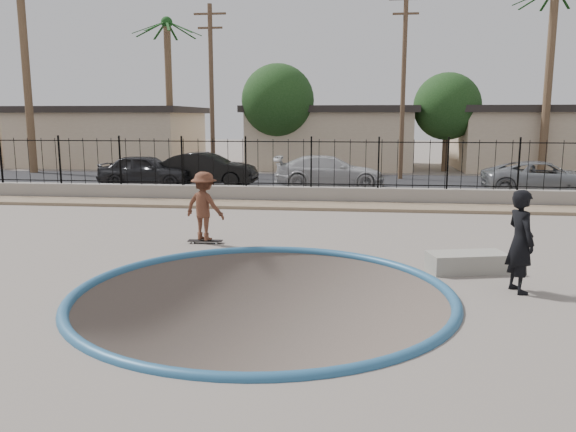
% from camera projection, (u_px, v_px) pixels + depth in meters
% --- Properties ---
extents(ground, '(120.00, 120.00, 2.20)m').
position_uv_depth(ground, '(314.00, 223.00, 23.17)').
color(ground, slate).
rests_on(ground, ground).
extents(bowl_pit, '(6.84, 6.84, 1.80)m').
position_uv_depth(bowl_pit, '(263.00, 294.00, 10.27)').
color(bowl_pit, '#453A35').
rests_on(bowl_pit, ground).
extents(coping_ring, '(7.04, 7.04, 0.20)m').
position_uv_depth(coping_ring, '(263.00, 294.00, 10.27)').
color(coping_ring, '#275880').
rests_on(coping_ring, ground).
extents(rock_strip, '(42.00, 1.60, 0.11)m').
position_uv_depth(rock_strip, '(309.00, 206.00, 20.23)').
color(rock_strip, '#988264').
rests_on(rock_strip, ground).
extents(retaining_wall, '(42.00, 0.45, 0.60)m').
position_uv_depth(retaining_wall, '(311.00, 195.00, 21.27)').
color(retaining_wall, gray).
rests_on(retaining_wall, ground).
extents(fence, '(40.00, 0.04, 1.80)m').
position_uv_depth(fence, '(311.00, 163.00, 21.06)').
color(fence, black).
rests_on(fence, retaining_wall).
extents(street, '(90.00, 8.00, 0.04)m').
position_uv_depth(street, '(321.00, 182.00, 27.87)').
color(street, black).
rests_on(street, ground).
extents(house_west, '(11.60, 8.60, 3.90)m').
position_uv_depth(house_west, '(112.00, 136.00, 38.57)').
color(house_west, tan).
rests_on(house_west, ground).
extents(house_center, '(10.60, 8.60, 3.90)m').
position_uv_depth(house_center, '(330.00, 136.00, 36.82)').
color(house_center, tan).
rests_on(house_center, ground).
extents(house_east, '(12.60, 8.60, 3.90)m').
position_uv_depth(house_east, '(554.00, 137.00, 35.20)').
color(house_east, tan).
rests_on(house_east, ground).
extents(palm_left, '(2.30, 2.30, 11.30)m').
position_uv_depth(palm_left, '(23.00, 31.00, 31.41)').
color(palm_left, brown).
rests_on(palm_left, ground).
extents(palm_mid, '(2.30, 2.30, 9.30)m').
position_uv_depth(palm_mid, '(168.00, 60.00, 34.73)').
color(palm_mid, brown).
rests_on(palm_mid, ground).
extents(palm_right, '(2.30, 2.30, 10.30)m').
position_uv_depth(palm_right, '(552.00, 39.00, 30.10)').
color(palm_right, brown).
rests_on(palm_right, ground).
extents(utility_pole_left, '(1.70, 0.24, 9.00)m').
position_uv_depth(utility_pole_left, '(212.00, 89.00, 29.71)').
color(utility_pole_left, '#473323').
rests_on(utility_pole_left, ground).
extents(utility_pole_mid, '(1.70, 0.24, 9.50)m').
position_uv_depth(utility_pole_mid, '(403.00, 82.00, 28.51)').
color(utility_pole_mid, '#473323').
rests_on(utility_pole_mid, ground).
extents(street_tree_left, '(4.32, 4.32, 6.36)m').
position_uv_depth(street_tree_left, '(278.00, 101.00, 33.37)').
color(street_tree_left, '#473323').
rests_on(street_tree_left, ground).
extents(street_tree_mid, '(3.96, 3.96, 5.83)m').
position_uv_depth(street_tree_mid, '(447.00, 107.00, 33.24)').
color(street_tree_mid, '#473323').
rests_on(street_tree_mid, ground).
extents(skater, '(1.29, 1.02, 1.74)m').
position_uv_depth(skater, '(204.00, 210.00, 14.28)').
color(skater, brown).
rests_on(skater, ground).
extents(skateboard, '(0.90, 0.27, 0.08)m').
position_uv_depth(skateboard, '(205.00, 241.00, 14.42)').
color(skateboard, black).
rests_on(skateboard, ground).
extents(videographer, '(0.62, 0.79, 1.91)m').
position_uv_depth(videographer, '(521.00, 241.00, 10.25)').
color(videographer, black).
rests_on(videographer, ground).
extents(concrete_ledge, '(1.72, 1.06, 0.40)m').
position_uv_depth(concrete_ledge, '(467.00, 262.00, 11.74)').
color(concrete_ledge, gray).
rests_on(concrete_ledge, ground).
extents(car_a, '(4.39, 1.82, 1.49)m').
position_uv_depth(car_a, '(147.00, 170.00, 25.94)').
color(car_a, black).
rests_on(car_a, street).
extents(car_b, '(4.69, 1.70, 1.54)m').
position_uv_depth(car_b, '(206.00, 169.00, 26.21)').
color(car_b, black).
rests_on(car_b, street).
extents(car_c, '(5.13, 2.36, 1.45)m').
position_uv_depth(car_c, '(329.00, 172.00, 25.56)').
color(car_c, '#B9B9BB').
rests_on(car_c, street).
extents(car_d, '(5.01, 2.48, 1.37)m').
position_uv_depth(car_d, '(544.00, 178.00, 23.37)').
color(car_d, gray).
rests_on(car_d, street).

